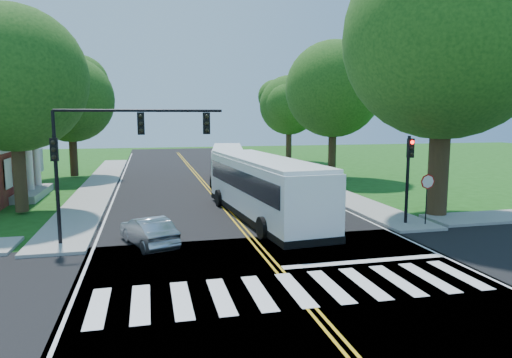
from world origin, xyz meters
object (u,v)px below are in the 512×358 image
object	(u,v)px
signal_nw	(114,143)
signal_ne	(409,168)
bus_follow	(228,163)
suv	(309,193)
bus_lead	(263,187)
dark_sedan	(274,180)
hatchback	(149,231)

from	to	relation	value
signal_nw	signal_ne	size ratio (longest dim) A/B	1.62
bus_follow	suv	bearing A→B (deg)	116.83
signal_nw	bus_follow	distance (m)	19.79
bus_follow	bus_lead	bearing A→B (deg)	97.16
signal_nw	dark_sedan	size ratio (longest dim) A/B	1.73
hatchback	bus_follow	bearing A→B (deg)	-129.28
dark_sedan	bus_lead	bearing A→B (deg)	81.18
suv	dark_sedan	bearing A→B (deg)	-68.92
signal_nw	dark_sedan	xyz separation A→B (m)	(10.93, 13.62, -3.77)
suv	dark_sedan	world-z (taller)	suv
signal_ne	hatchback	world-z (taller)	signal_ne
suv	hatchback	bearing A→B (deg)	54.83
signal_nw	bus_follow	size ratio (longest dim) A/B	0.61
signal_ne	dark_sedan	size ratio (longest dim) A/B	1.06
signal_ne	hatchback	distance (m)	12.96
dark_sedan	suv	bearing A→B (deg)	103.84
signal_nw	bus_lead	xyz separation A→B (m)	(7.37, 3.19, -2.62)
signal_nw	bus_lead	distance (m)	8.45
signal_ne	suv	world-z (taller)	signal_ne
signal_ne	bus_lead	world-z (taller)	signal_ne
bus_follow	hatchback	size ratio (longest dim) A/B	3.04
signal_nw	suv	xyz separation A→B (m)	(11.38, 6.98, -3.75)
signal_nw	bus_follow	bearing A→B (deg)	65.96
signal_nw	hatchback	xyz separation A→B (m)	(1.33, -0.75, -3.73)
signal_ne	bus_lead	size ratio (longest dim) A/B	0.34
bus_lead	dark_sedan	distance (m)	11.09
hatchback	suv	size ratio (longest dim) A/B	0.86
suv	dark_sedan	xyz separation A→B (m)	(-0.44, 6.64, -0.02)
signal_ne	bus_follow	distance (m)	18.93
bus_follow	dark_sedan	bearing A→B (deg)	134.26
signal_nw	hatchback	distance (m)	4.03
signal_nw	dark_sedan	distance (m)	17.87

